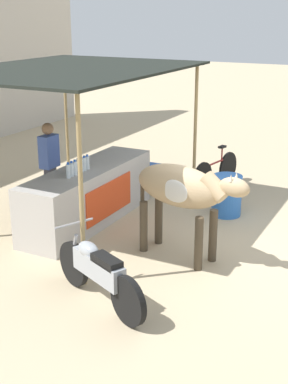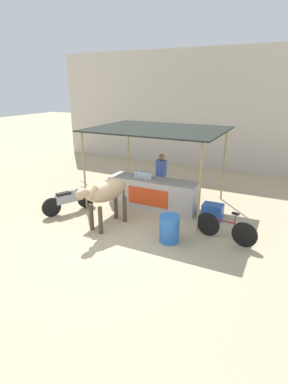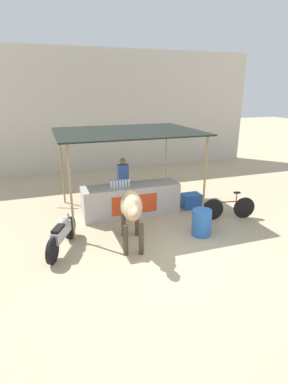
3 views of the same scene
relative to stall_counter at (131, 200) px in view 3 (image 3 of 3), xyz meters
name	(u,v)px [view 3 (image 3 of 3)]	position (x,y,z in m)	size (l,w,h in m)	color
ground_plane	(156,247)	(0.00, -2.20, -0.48)	(60.00, 60.00, 0.00)	tan
building_wall_far	(94,112)	(0.00, 6.01, 2.27)	(16.00, 0.50, 5.50)	beige
stall_counter	(131,200)	(0.00, 0.00, 0.00)	(3.00, 0.82, 0.96)	#B2ADA8
stall_awning	(127,134)	(0.00, 0.30, 1.99)	(4.20, 3.20, 2.57)	black
water_bottle_row	(120,183)	(-0.35, -0.05, 0.59)	(0.61, 0.07, 0.25)	silver
vendor_behind_counter	(123,182)	(-0.04, 0.75, 0.37)	(0.34, 0.22, 1.65)	#383842
cooler_box	(191,201)	(2.04, -0.10, -0.24)	(0.60, 0.44, 0.48)	blue
water_barrel	(202,222)	(1.38, -1.97, -0.12)	(0.52, 0.52, 0.72)	blue
cow	(131,208)	(-0.56, -1.94, 0.55)	(0.80, 1.85, 1.44)	tan
motorcycle_parked	(62,233)	(-2.21, -1.56, -0.05)	(0.90, 1.67, 0.90)	black
bicycle_leaning	(229,208)	(2.69, -1.29, -0.13)	(1.64, 0.35, 0.85)	black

